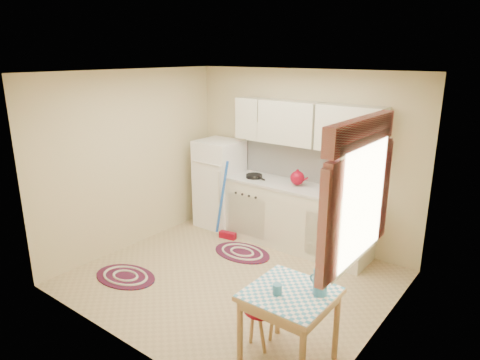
{
  "coord_description": "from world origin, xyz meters",
  "views": [
    {
      "loc": [
        2.97,
        -3.72,
        2.7
      ],
      "look_at": [
        -0.08,
        0.25,
        1.21
      ],
      "focal_mm": 32.0,
      "sensor_mm": 36.0,
      "label": 1
    }
  ],
  "objects_px": {
    "table": "(289,328)",
    "stool": "(262,326)",
    "base_cabinets": "(293,217)",
    "fridge": "(220,184)"
  },
  "relations": [
    {
      "from": "stool",
      "to": "table",
      "type": "bearing_deg",
      "value": -9.95
    },
    {
      "from": "base_cabinets",
      "to": "table",
      "type": "bearing_deg",
      "value": -60.15
    },
    {
      "from": "table",
      "to": "stool",
      "type": "height_order",
      "value": "table"
    },
    {
      "from": "base_cabinets",
      "to": "table",
      "type": "height_order",
      "value": "base_cabinets"
    },
    {
      "from": "fridge",
      "to": "stool",
      "type": "distance_m",
      "value": 3.11
    },
    {
      "from": "table",
      "to": "stool",
      "type": "xyz_separation_m",
      "value": [
        -0.33,
        0.06,
        -0.15
      ]
    },
    {
      "from": "table",
      "to": "stool",
      "type": "relative_size",
      "value": 1.71
    },
    {
      "from": "base_cabinets",
      "to": "stool",
      "type": "bearing_deg",
      "value": -66.45
    },
    {
      "from": "base_cabinets",
      "to": "table",
      "type": "xyz_separation_m",
      "value": [
        1.25,
        -2.18,
        -0.08
      ]
    },
    {
      "from": "base_cabinets",
      "to": "stool",
      "type": "xyz_separation_m",
      "value": [
        0.92,
        -2.12,
        -0.23
      ]
    }
  ]
}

